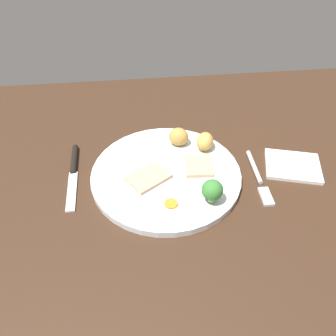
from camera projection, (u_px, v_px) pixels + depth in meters
dining_table at (166, 184)px, 69.80cm from camera, size 120.00×84.00×3.60cm
dinner_plate at (168, 174)px, 68.22cm from camera, size 29.81×29.81×1.40cm
meat_slice_main at (149, 177)px, 66.00cm from camera, size 9.54×8.94×0.80cm
meat_slice_under at (198, 166)px, 68.47cm from camera, size 5.72×6.63×0.80cm
roast_potato_left at (178, 137)px, 72.96cm from camera, size 5.19×4.79×3.98cm
roast_potato_right at (205, 142)px, 71.83cm from camera, size 4.99×5.38×3.84cm
carrot_coin_front at (173, 204)px, 61.22cm from camera, size 2.41×2.41×0.41cm
broccoli_floret at (212, 190)px, 60.06cm from camera, size 3.87×3.87×4.84cm
fork at (259, 178)px, 67.79cm from camera, size 2.11×15.28×0.90cm
knife at (73, 170)px, 69.46cm from camera, size 2.06×18.54×1.20cm
folded_napkin at (293, 167)px, 70.19cm from camera, size 13.06×11.69×0.80cm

